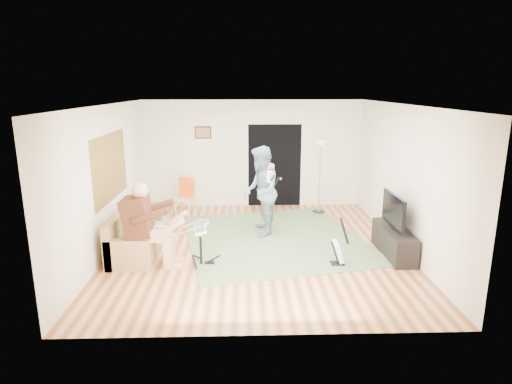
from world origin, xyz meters
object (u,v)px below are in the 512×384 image
(torchiere_lamp, at_px, (320,164))
(tv_cabinet, at_px, (394,242))
(drum_kit, at_px, (201,247))
(guitar_spare, at_px, (338,251))
(sofa, at_px, (135,238))
(singer, at_px, (267,198))
(dining_chair, at_px, (185,203))
(television, at_px, (394,210))
(guitarist, at_px, (260,191))

(torchiere_lamp, xyz_separation_m, tv_cabinet, (0.91, -2.72, -0.95))
(drum_kit, height_order, guitar_spare, guitar_spare)
(sofa, relative_size, singer, 1.27)
(singer, distance_m, dining_chair, 2.31)
(sofa, bearing_deg, television, -3.67)
(drum_kit, height_order, tv_cabinet, drum_kit)
(drum_kit, distance_m, tv_cabinet, 3.52)
(torchiere_lamp, xyz_separation_m, dining_chair, (-3.24, -0.17, -0.88))
(tv_cabinet, bearing_deg, torchiere_lamp, 108.45)
(dining_chair, relative_size, tv_cabinet, 0.65)
(singer, relative_size, guitarist, 0.81)
(sofa, xyz_separation_m, torchiere_lamp, (3.88, 2.42, 0.94))
(guitar_spare, bearing_deg, television, 21.94)
(sofa, distance_m, drum_kit, 1.44)
(guitar_spare, bearing_deg, tv_cabinet, 21.04)
(dining_chair, bearing_deg, drum_kit, -63.12)
(torchiere_lamp, bearing_deg, drum_kit, -130.16)
(singer, bearing_deg, guitar_spare, 23.71)
(television, bearing_deg, dining_chair, 148.02)
(singer, bearing_deg, dining_chair, -133.80)
(tv_cabinet, bearing_deg, dining_chair, 148.34)
(dining_chair, bearing_deg, singer, -19.58)
(guitar_spare, height_order, tv_cabinet, guitar_spare)
(drum_kit, distance_m, dining_chair, 2.98)
(guitarist, relative_size, guitar_spare, 2.18)
(sofa, bearing_deg, dining_chair, 74.20)
(sofa, height_order, television, television)
(singer, xyz_separation_m, tv_cabinet, (2.26, -1.29, -0.50))
(guitarist, distance_m, torchiere_lamp, 2.17)
(torchiere_lamp, distance_m, tv_cabinet, 3.02)
(guitarist, distance_m, dining_chair, 2.30)
(guitar_spare, height_order, dining_chair, dining_chair)
(guitar_spare, relative_size, tv_cabinet, 0.61)
(guitarist, height_order, tv_cabinet, guitarist)
(singer, relative_size, television, 1.44)
(tv_cabinet, distance_m, television, 0.60)
(sofa, bearing_deg, drum_kit, -26.84)
(guitarist, relative_size, tv_cabinet, 1.32)
(drum_kit, height_order, singer, singer)
(drum_kit, relative_size, television, 0.70)
(drum_kit, relative_size, torchiere_lamp, 0.42)
(guitar_spare, distance_m, television, 1.30)
(guitarist, relative_size, television, 1.79)
(singer, bearing_deg, television, 49.83)
(tv_cabinet, height_order, television, television)
(guitarist, height_order, guitar_spare, guitarist)
(guitarist, xyz_separation_m, television, (2.35, -1.18, -0.08))
(guitar_spare, xyz_separation_m, tv_cabinet, (1.12, 0.43, 0.01))
(guitarist, distance_m, television, 2.63)
(singer, distance_m, torchiere_lamp, 2.02)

